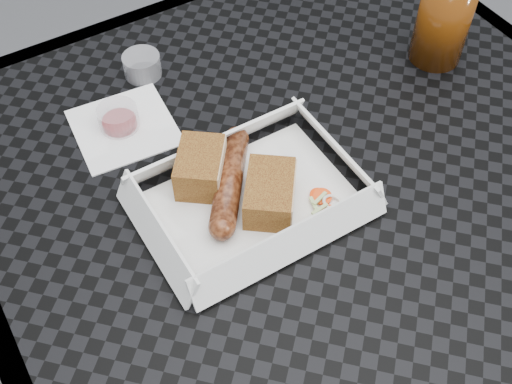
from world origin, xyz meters
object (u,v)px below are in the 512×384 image
patio_table (313,210)px  food_tray (251,201)px  bratwurst (230,181)px  drink_glass (444,18)px

patio_table → food_tray: 0.12m
patio_table → bratwurst: 0.14m
patio_table → bratwurst: bratwurst is taller
food_tray → bratwurst: bearing=114.9°
food_tray → drink_glass: (0.35, 0.09, 0.06)m
food_tray → drink_glass: bearing=13.9°
bratwurst → drink_glass: drink_glass is taller
patio_table → food_tray: bearing=178.6°
bratwurst → drink_glass: bearing=9.4°
food_tray → bratwurst: 0.03m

